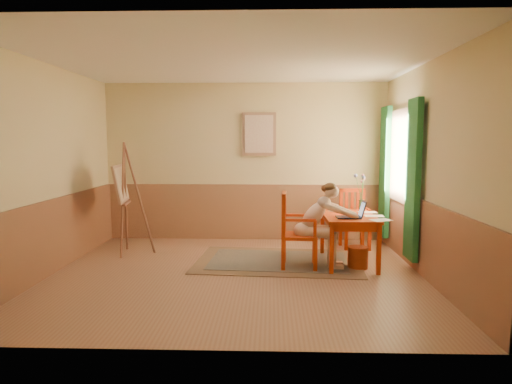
{
  "coord_description": "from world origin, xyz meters",
  "views": [
    {
      "loc": [
        0.47,
        -5.97,
        1.78
      ],
      "look_at": [
        0.25,
        0.55,
        1.05
      ],
      "focal_mm": 32.17,
      "sensor_mm": 36.0,
      "label": 1
    }
  ],
  "objects_px": {
    "chair_back": "(354,219)",
    "figure": "(319,221)",
    "laptop": "(353,214)",
    "table": "(349,221)",
    "easel": "(123,188)",
    "chair_left": "(296,230)"
  },
  "relations": [
    {
      "from": "laptop",
      "to": "chair_left",
      "type": "bearing_deg",
      "value": 177.03
    },
    {
      "from": "laptop",
      "to": "easel",
      "type": "bearing_deg",
      "value": 167.53
    },
    {
      "from": "table",
      "to": "laptop",
      "type": "xyz_separation_m",
      "value": [
        0.01,
        -0.27,
        0.14
      ]
    },
    {
      "from": "easel",
      "to": "chair_left",
      "type": "bearing_deg",
      "value": -15.17
    },
    {
      "from": "chair_left",
      "to": "figure",
      "type": "bearing_deg",
      "value": -1.17
    },
    {
      "from": "chair_left",
      "to": "laptop",
      "type": "bearing_deg",
      "value": -2.97
    },
    {
      "from": "table",
      "to": "easel",
      "type": "height_order",
      "value": "easel"
    },
    {
      "from": "chair_back",
      "to": "laptop",
      "type": "xyz_separation_m",
      "value": [
        -0.26,
        -1.3,
        0.28
      ]
    },
    {
      "from": "easel",
      "to": "figure",
      "type": "bearing_deg",
      "value": -13.68
    },
    {
      "from": "chair_back",
      "to": "figure",
      "type": "relative_size",
      "value": 0.81
    },
    {
      "from": "table",
      "to": "chair_back",
      "type": "bearing_deg",
      "value": 75.47
    },
    {
      "from": "easel",
      "to": "laptop",
      "type": "bearing_deg",
      "value": -12.47
    },
    {
      "from": "figure",
      "to": "easel",
      "type": "xyz_separation_m",
      "value": [
        -2.99,
        0.73,
        0.38
      ]
    },
    {
      "from": "table",
      "to": "laptop",
      "type": "distance_m",
      "value": 0.3
    },
    {
      "from": "chair_back",
      "to": "easel",
      "type": "xyz_separation_m",
      "value": [
        -3.71,
        -0.54,
        0.55
      ]
    },
    {
      "from": "chair_left",
      "to": "easel",
      "type": "xyz_separation_m",
      "value": [
        -2.66,
        0.72,
        0.51
      ]
    },
    {
      "from": "chair_left",
      "to": "figure",
      "type": "relative_size",
      "value": 0.88
    },
    {
      "from": "chair_back",
      "to": "laptop",
      "type": "bearing_deg",
      "value": -101.14
    },
    {
      "from": "laptop",
      "to": "chair_back",
      "type": "bearing_deg",
      "value": 78.86
    },
    {
      "from": "chair_left",
      "to": "easel",
      "type": "relative_size",
      "value": 0.6
    },
    {
      "from": "figure",
      "to": "easel",
      "type": "distance_m",
      "value": 3.1
    },
    {
      "from": "chair_left",
      "to": "laptop",
      "type": "height_order",
      "value": "chair_left"
    }
  ]
}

